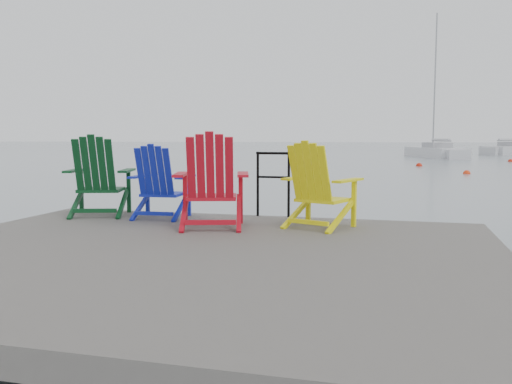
% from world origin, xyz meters
% --- Properties ---
extents(ground, '(400.00, 400.00, 0.00)m').
position_xyz_m(ground, '(0.00, 0.00, 0.00)').
color(ground, slate).
rests_on(ground, ground).
extents(dock, '(6.00, 5.00, 1.40)m').
position_xyz_m(dock, '(0.00, 0.00, 0.35)').
color(dock, '#2D2B28').
rests_on(dock, ground).
extents(handrail, '(0.48, 0.04, 0.90)m').
position_xyz_m(handrail, '(0.25, 2.45, 1.04)').
color(handrail, black).
rests_on(handrail, dock).
extents(chair_green, '(1.03, 0.98, 1.10)m').
position_xyz_m(chair_green, '(-2.12, 1.87, 1.05)').
color(chair_green, '#0A3718').
rests_on(chair_green, dock).
extents(chair_blue, '(0.82, 0.76, 0.98)m').
position_xyz_m(chair_blue, '(-1.20, 1.89, 0.99)').
color(chair_blue, '#0F1EA5').
rests_on(chair_blue, dock).
extents(chair_red, '(1.05, 1.00, 1.12)m').
position_xyz_m(chair_red, '(-0.25, 1.30, 1.07)').
color(chair_red, '#B00C1B').
rests_on(chair_red, dock).
extents(chair_yellow, '(0.98, 0.94, 1.02)m').
position_xyz_m(chair_yellow, '(0.99, 1.65, 1.02)').
color(chair_yellow, yellow).
rests_on(chair_yellow, dock).
extents(sailboat_near, '(4.79, 9.01, 12.01)m').
position_xyz_m(sailboat_near, '(4.77, 42.19, 0.36)').
color(sailboat_near, silver).
rests_on(sailboat_near, ground).
extents(buoy_a, '(0.33, 0.33, 0.33)m').
position_xyz_m(buoy_a, '(4.87, 20.81, 0.00)').
color(buoy_a, red).
rests_on(buoy_a, ground).
extents(buoy_b, '(0.36, 0.36, 0.36)m').
position_xyz_m(buoy_b, '(3.04, 27.15, 0.00)').
color(buoy_b, red).
rests_on(buoy_b, ground).
extents(buoy_d, '(0.36, 0.36, 0.36)m').
position_xyz_m(buoy_d, '(9.19, 34.71, 0.00)').
color(buoy_d, red).
rests_on(buoy_d, ground).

